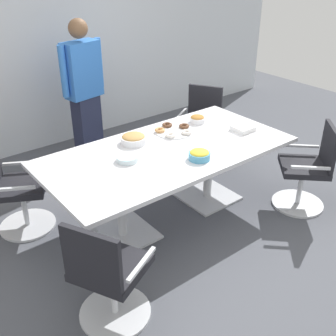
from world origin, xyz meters
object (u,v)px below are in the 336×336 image
person_standing_1 (84,90)px  napkin_pile (243,128)px  office_chair_0 (108,278)px  office_chair_1 (308,172)px  snack_bowl_cookies (133,139)px  office_chair_2 (201,128)px  snack_bowl_pretzels (197,119)px  plate_stack (127,159)px  donut_platter (174,131)px  conference_table (168,161)px  snack_bowl_chips_yellow (199,155)px  office_chair_3 (15,192)px

person_standing_1 → napkin_pile: bearing=104.9°
office_chair_0 → napkin_pile: 2.20m
office_chair_0 → office_chair_1: 2.42m
snack_bowl_cookies → office_chair_2: bearing=19.6°
snack_bowl_pretzels → plate_stack: snack_bowl_pretzels is taller
snack_bowl_cookies → donut_platter: (0.48, -0.03, -0.03)m
conference_table → plate_stack: plate_stack is taller
person_standing_1 → plate_stack: 1.69m
office_chair_2 → snack_bowl_cookies: bearing=78.7°
donut_platter → office_chair_0: bearing=-143.6°
office_chair_2 → snack_bowl_cookies: (-1.34, -0.48, 0.39)m
office_chair_1 → conference_table: bearing=103.0°
office_chair_2 → snack_bowl_pretzels: bearing=102.4°
donut_platter → napkin_pile: bearing=-35.3°
office_chair_0 → person_standing_1: (1.18, 2.46, 0.50)m
office_chair_0 → snack_bowl_chips_yellow: size_ratio=4.60×
office_chair_1 → office_chair_3: size_ratio=1.00×
plate_stack → donut_platter: bearing=18.5°
office_chair_0 → donut_platter: 1.86m
office_chair_0 → napkin_pile: (2.06, 0.67, 0.37)m
conference_table → office_chair_1: office_chair_1 is taller
office_chair_0 → office_chair_1: same height
office_chair_1 → person_standing_1: (-1.24, 2.41, 0.50)m
office_chair_1 → donut_platter: size_ratio=2.31×
office_chair_0 → snack_bowl_cookies: (0.99, 1.12, 0.39)m
office_chair_1 → snack_bowl_pretzels: size_ratio=5.33×
plate_stack → napkin_pile: 1.34m
donut_platter → napkin_pile: size_ratio=1.99×
snack_bowl_cookies → plate_stack: 0.38m
person_standing_1 → snack_bowl_pretzels: bearing=105.2°
conference_table → office_chair_1: size_ratio=2.64×
office_chair_1 → snack_bowl_cookies: office_chair_1 is taller
office_chair_1 → office_chair_2: (-0.09, 1.55, 0.00)m
office_chair_0 → snack_bowl_cookies: size_ratio=3.57×
donut_platter → plate_stack: plate_stack is taller
office_chair_3 → donut_platter: 1.67m
snack_bowl_cookies → napkin_pile: size_ratio=1.29×
person_standing_1 → office_chair_1: bearing=106.0°
person_standing_1 → snack_bowl_pretzels: 1.49m
office_chair_2 → snack_bowl_chips_yellow: (-1.07, -1.13, 0.39)m
snack_bowl_chips_yellow → plate_stack: bearing=144.8°
conference_table → snack_bowl_pretzels: snack_bowl_pretzels is taller
snack_bowl_pretzels → snack_bowl_cookies: bearing=-179.2°
office_chair_1 → snack_bowl_chips_yellow: bearing=114.1°
snack_bowl_chips_yellow → conference_table: bearing=106.4°
conference_table → office_chair_1: 1.48m
office_chair_2 → snack_bowl_cookies: 1.48m
snack_bowl_pretzels → napkin_pile: bearing=-64.7°
office_chair_3 → napkin_pile: bearing=97.1°
office_chair_2 → office_chair_1: bearing=152.3°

